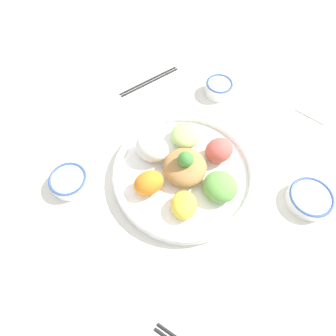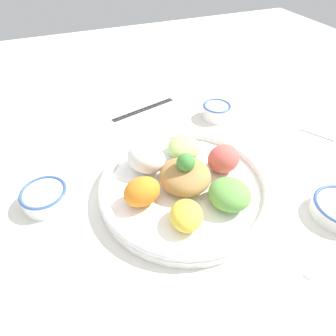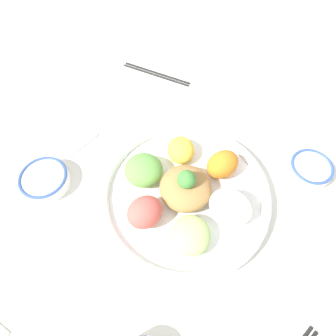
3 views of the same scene
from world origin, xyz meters
name	(u,v)px [view 3 (image 3 of 3)]	position (x,y,z in m)	size (l,w,h in m)	color
ground_plane	(186,186)	(0.00, 0.00, 0.00)	(2.40, 2.40, 0.00)	silver
salad_platter	(185,193)	(-0.02, -0.02, 0.03)	(0.37, 0.37, 0.10)	white
rice_bowl_blue	(45,179)	(-0.28, 0.15, 0.02)	(0.11, 0.11, 0.03)	white
sauce_bowl_dark	(310,169)	(0.27, -0.10, 0.02)	(0.09, 0.09, 0.04)	white
chopsticks_pair_near	(156,73)	(0.10, 0.36, 0.00)	(0.14, 0.18, 0.01)	black
serving_spoon_main	(96,134)	(-0.13, 0.23, 0.00)	(0.13, 0.07, 0.01)	beige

